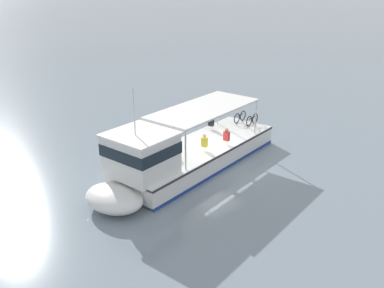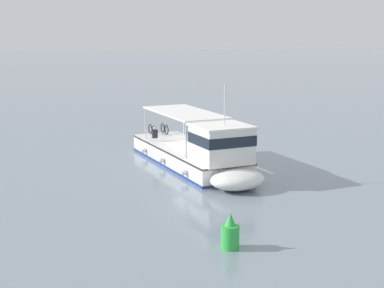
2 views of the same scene
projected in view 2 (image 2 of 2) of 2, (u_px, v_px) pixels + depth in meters
ground_plane at (194, 162)px, 35.80m from camera, size 400.00×400.00×0.00m
ferry_main at (199, 154)px, 33.33m from camera, size 5.40×13.05×5.32m
channel_buoy at (230, 234)px, 21.50m from camera, size 0.70×0.70×1.40m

